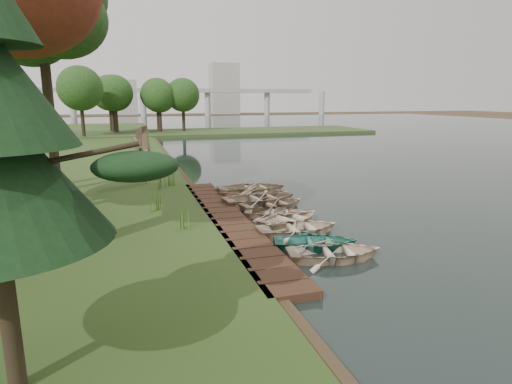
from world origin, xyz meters
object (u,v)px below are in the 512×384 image
object	(u,v)px
boardwalk	(228,221)
rowboat_0	(335,250)
stored_rowboat	(146,178)
rowboat_2	(298,226)
rowboat_1	(316,240)

from	to	relation	value
boardwalk	rowboat_0	bearing A→B (deg)	-65.03
rowboat_0	stored_rowboat	xyz separation A→B (m)	(-5.59, 14.32, 0.27)
rowboat_0	rowboat_2	size ratio (longest dim) A/B	0.97
rowboat_2	boardwalk	bearing A→B (deg)	44.05
rowboat_1	rowboat_0	bearing A→B (deg)	-157.31
rowboat_1	boardwalk	bearing A→B (deg)	44.65
boardwalk	stored_rowboat	distance (m)	9.49
rowboat_2	stored_rowboat	size ratio (longest dim) A/B	0.97
rowboat_0	stored_rowboat	bearing A→B (deg)	30.65
rowboat_0	stored_rowboat	distance (m)	15.37
boardwalk	rowboat_2	xyz separation A→B (m)	(2.36, -2.44, 0.26)
rowboat_0	stored_rowboat	size ratio (longest dim) A/B	0.93
rowboat_2	stored_rowboat	bearing A→B (deg)	25.60
rowboat_0	rowboat_2	xyz separation A→B (m)	(-0.14, 2.92, 0.01)
boardwalk	rowboat_1	distance (m)	4.78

